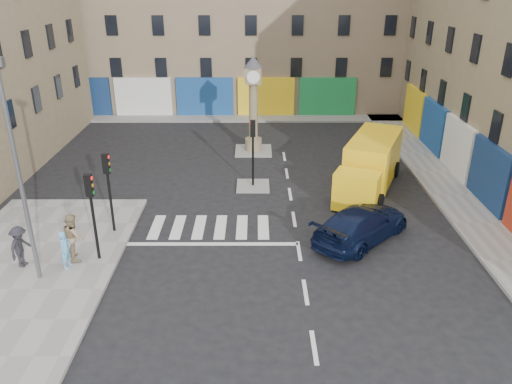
{
  "coord_description": "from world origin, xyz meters",
  "views": [
    {
      "loc": [
        -1.86,
        -17.51,
        10.91
      ],
      "look_at": [
        -1.84,
        2.74,
        2.0
      ],
      "focal_mm": 35.0,
      "sensor_mm": 36.0,
      "label": 1
    }
  ],
  "objects_px": {
    "lamp_post": "(17,164)",
    "navy_sedan": "(362,224)",
    "traffic_light_island": "(253,142)",
    "yellow_van": "(370,164)",
    "traffic_light_left_far": "(108,180)",
    "traffic_light_left_near": "(92,204)",
    "pedestrian_dark": "(20,247)",
    "pedestrian_tan": "(74,237)",
    "pedestrian_blue": "(65,249)",
    "clock_pillar": "(253,99)"
  },
  "relations": [
    {
      "from": "traffic_light_island",
      "to": "yellow_van",
      "type": "bearing_deg",
      "value": 0.13
    },
    {
      "from": "traffic_light_left_far",
      "to": "lamp_post",
      "type": "distance_m",
      "value": 4.77
    },
    {
      "from": "clock_pillar",
      "to": "lamp_post",
      "type": "bearing_deg",
      "value": -118.35
    },
    {
      "from": "traffic_light_left_near",
      "to": "pedestrian_tan",
      "type": "xyz_separation_m",
      "value": [
        -0.93,
        0.02,
        -1.48
      ]
    },
    {
      "from": "traffic_light_left_far",
      "to": "navy_sedan",
      "type": "distance_m",
      "value": 11.28
    },
    {
      "from": "pedestrian_blue",
      "to": "pedestrian_dark",
      "type": "bearing_deg",
      "value": 98.64
    },
    {
      "from": "clock_pillar",
      "to": "pedestrian_dark",
      "type": "height_order",
      "value": "clock_pillar"
    },
    {
      "from": "lamp_post",
      "to": "yellow_van",
      "type": "relative_size",
      "value": 1.08
    },
    {
      "from": "traffic_light_left_near",
      "to": "yellow_van",
      "type": "xyz_separation_m",
      "value": [
        12.72,
        7.81,
        -1.28
      ]
    },
    {
      "from": "lamp_post",
      "to": "pedestrian_dark",
      "type": "height_order",
      "value": "lamp_post"
    },
    {
      "from": "lamp_post",
      "to": "pedestrian_dark",
      "type": "distance_m",
      "value": 3.98
    },
    {
      "from": "traffic_light_left_far",
      "to": "pedestrian_blue",
      "type": "xyz_separation_m",
      "value": [
        -1.05,
        -3.06,
        -1.68
      ]
    },
    {
      "from": "lamp_post",
      "to": "traffic_light_left_near",
      "type": "bearing_deg",
      "value": 36.38
    },
    {
      "from": "traffic_light_island",
      "to": "pedestrian_dark",
      "type": "relative_size",
      "value": 2.13
    },
    {
      "from": "navy_sedan",
      "to": "pedestrian_dark",
      "type": "bearing_deg",
      "value": 54.12
    },
    {
      "from": "traffic_light_left_near",
      "to": "pedestrian_blue",
      "type": "height_order",
      "value": "traffic_light_left_near"
    },
    {
      "from": "yellow_van",
      "to": "pedestrian_tan",
      "type": "xyz_separation_m",
      "value": [
        -13.65,
        -7.79,
        -0.2
      ]
    },
    {
      "from": "pedestrian_blue",
      "to": "pedestrian_dark",
      "type": "height_order",
      "value": "pedestrian_dark"
    },
    {
      "from": "lamp_post",
      "to": "clock_pillar",
      "type": "distance_m",
      "value": 17.31
    },
    {
      "from": "pedestrian_blue",
      "to": "traffic_light_left_far",
      "type": "bearing_deg",
      "value": -7.26
    },
    {
      "from": "clock_pillar",
      "to": "pedestrian_dark",
      "type": "bearing_deg",
      "value": -122.54
    },
    {
      "from": "clock_pillar",
      "to": "navy_sedan",
      "type": "height_order",
      "value": "clock_pillar"
    },
    {
      "from": "yellow_van",
      "to": "pedestrian_dark",
      "type": "height_order",
      "value": "yellow_van"
    },
    {
      "from": "pedestrian_dark",
      "to": "traffic_light_left_far",
      "type": "bearing_deg",
      "value": -33.94
    },
    {
      "from": "traffic_light_island",
      "to": "lamp_post",
      "type": "distance_m",
      "value": 12.52
    },
    {
      "from": "pedestrian_dark",
      "to": "yellow_van",
      "type": "bearing_deg",
      "value": -51.68
    },
    {
      "from": "traffic_light_left_far",
      "to": "yellow_van",
      "type": "distance_m",
      "value": 13.88
    },
    {
      "from": "pedestrian_tan",
      "to": "pedestrian_dark",
      "type": "bearing_deg",
      "value": 79.3
    },
    {
      "from": "lamp_post",
      "to": "navy_sedan",
      "type": "bearing_deg",
      "value": 13.89
    },
    {
      "from": "traffic_light_island",
      "to": "lamp_post",
      "type": "xyz_separation_m",
      "value": [
        -8.2,
        -9.2,
        2.2
      ]
    },
    {
      "from": "traffic_light_left_near",
      "to": "traffic_light_island",
      "type": "distance_m",
      "value": 10.03
    },
    {
      "from": "lamp_post",
      "to": "pedestrian_tan",
      "type": "height_order",
      "value": "lamp_post"
    },
    {
      "from": "navy_sedan",
      "to": "pedestrian_tan",
      "type": "bearing_deg",
      "value": 52.93
    },
    {
      "from": "traffic_light_island",
      "to": "navy_sedan",
      "type": "distance_m",
      "value": 7.89
    },
    {
      "from": "traffic_light_left_far",
      "to": "pedestrian_dark",
      "type": "bearing_deg",
      "value": -133.98
    },
    {
      "from": "traffic_light_left_near",
      "to": "lamp_post",
      "type": "xyz_separation_m",
      "value": [
        -1.9,
        -1.4,
        2.17
      ]
    },
    {
      "from": "lamp_post",
      "to": "navy_sedan",
      "type": "height_order",
      "value": "lamp_post"
    },
    {
      "from": "traffic_light_left_near",
      "to": "pedestrian_blue",
      "type": "relative_size",
      "value": 2.34
    },
    {
      "from": "traffic_light_left_near",
      "to": "navy_sedan",
      "type": "xyz_separation_m",
      "value": [
        11.11,
        1.82,
        -1.85
      ]
    },
    {
      "from": "traffic_light_left_far",
      "to": "pedestrian_blue",
      "type": "distance_m",
      "value": 3.65
    },
    {
      "from": "traffic_light_left_far",
      "to": "traffic_light_left_near",
      "type": "bearing_deg",
      "value": -90.0
    },
    {
      "from": "traffic_light_left_near",
      "to": "clock_pillar",
      "type": "xyz_separation_m",
      "value": [
        6.3,
        13.8,
        0.93
      ]
    },
    {
      "from": "yellow_van",
      "to": "traffic_light_left_near",
      "type": "bearing_deg",
      "value": -125.02
    },
    {
      "from": "traffic_light_left_near",
      "to": "navy_sedan",
      "type": "bearing_deg",
      "value": 9.29
    },
    {
      "from": "traffic_light_left_far",
      "to": "traffic_light_island",
      "type": "xyz_separation_m",
      "value": [
        6.3,
        5.4,
        -0.03
      ]
    },
    {
      "from": "clock_pillar",
      "to": "navy_sedan",
      "type": "relative_size",
      "value": 1.14
    },
    {
      "from": "pedestrian_dark",
      "to": "pedestrian_blue",
      "type": "bearing_deg",
      "value": -83.02
    },
    {
      "from": "clock_pillar",
      "to": "yellow_van",
      "type": "height_order",
      "value": "clock_pillar"
    },
    {
      "from": "traffic_light_left_far",
      "to": "pedestrian_tan",
      "type": "xyz_separation_m",
      "value": [
        -0.93,
        -2.38,
        -1.48
      ]
    },
    {
      "from": "traffic_light_left_near",
      "to": "pedestrian_blue",
      "type": "bearing_deg",
      "value": -147.81
    }
  ]
}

